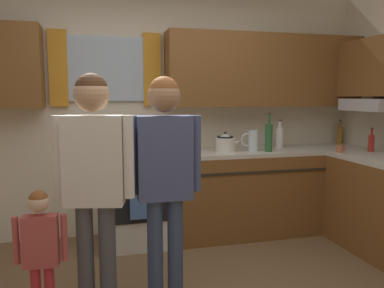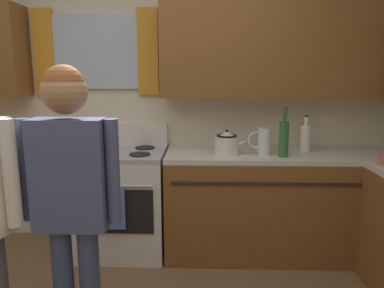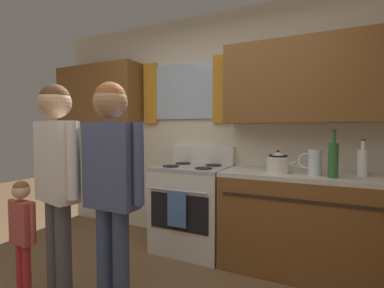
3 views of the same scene
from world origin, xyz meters
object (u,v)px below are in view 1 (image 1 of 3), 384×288
cup_terracotta (340,149)px  bottle_wine_green (269,137)px  bottle_sauce_red (371,143)px  water_pitcher (253,140)px  bottle_oil_amber (340,135)px  adult_holding_child (94,170)px  stove_oven (137,197)px  small_child (41,246)px  adult_in_plaid (165,167)px  bottle_milk_white (279,137)px  stovetop_kettle (225,143)px

cup_terracotta → bottle_wine_green: bearing=160.5°
bottle_sauce_red → water_pitcher: bearing=163.6°
bottle_oil_amber → bottle_sauce_red: 0.67m
adult_holding_child → stove_oven: bearing=73.4°
water_pitcher → bottle_wine_green: bearing=-26.4°
water_pitcher → small_child: size_ratio=0.24×
stove_oven → adult_in_plaid: (0.05, -1.30, 0.54)m
bottle_oil_amber → water_pitcher: 1.30m
adult_holding_child → small_child: (-0.32, -0.05, -0.44)m
water_pitcher → adult_holding_child: bearing=-141.8°
adult_in_plaid → bottle_sauce_red: bearing=20.7°
bottle_milk_white → bottle_wine_green: 0.30m
cup_terracotta → water_pitcher: water_pitcher is taller
stovetop_kettle → adult_in_plaid: adult_in_plaid is taller
adult_holding_child → small_child: 0.55m
bottle_oil_amber → adult_in_plaid: size_ratio=0.18×
adult_in_plaid → small_child: (-0.77, -0.10, -0.43)m
bottle_wine_green → adult_holding_child: bearing=-145.7°
bottle_wine_green → small_child: size_ratio=0.43×
bottle_sauce_red → stovetop_kettle: bearing=166.7°
stovetop_kettle → small_child: stovetop_kettle is taller
stove_oven → adult_in_plaid: size_ratio=0.69×
bottle_milk_white → cup_terracotta: 0.63m
bottle_sauce_red → adult_in_plaid: 2.47m
bottle_wine_green → small_child: (-2.07, -1.24, -0.48)m
bottle_milk_white → adult_holding_child: (-1.97, -1.38, -0.01)m
bottle_milk_white → bottle_sauce_red: bearing=-30.3°
bottle_sauce_red → stovetop_kettle: 1.50m
water_pitcher → bottle_oil_amber: bearing=14.3°
bottle_milk_white → adult_holding_child: 2.40m
bottle_oil_amber → water_pitcher: size_ratio=1.30×
stove_oven → adult_in_plaid: bearing=-87.8°
stove_oven → stovetop_kettle: stovetop_kettle is taller
stove_oven → bottle_wine_green: size_ratio=2.79×
stove_oven → water_pitcher: water_pitcher is taller
stove_oven → water_pitcher: size_ratio=5.00×
cup_terracotta → adult_in_plaid: size_ratio=0.07×
stove_oven → bottle_milk_white: bearing=1.1°
stove_oven → bottle_sauce_red: 2.45m
bottle_oil_amber → stovetop_kettle: bearing=-168.4°
bottle_milk_white → stovetop_kettle: bottle_milk_white is taller
bottle_milk_white → cup_terracotta: bearing=-43.9°
bottle_oil_amber → adult_in_plaid: 2.85m
bottle_wine_green → stovetop_kettle: (-0.44, 0.08, -0.06)m
cup_terracotta → adult_holding_child: adult_holding_child is taller
stove_oven → cup_terracotta: stove_oven is taller
water_pitcher → cup_terracotta: bearing=-20.8°
cup_terracotta → water_pitcher: 0.88m
bottle_sauce_red → small_child: bottle_sauce_red is taller
bottle_oil_amber → small_child: 3.60m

